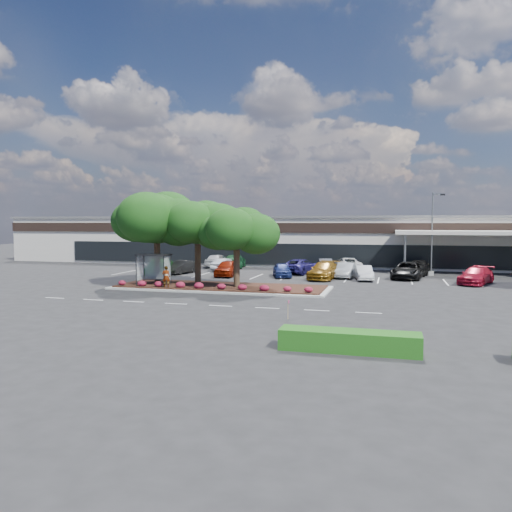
% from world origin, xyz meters
% --- Properties ---
extents(ground, '(160.00, 160.00, 0.00)m').
position_xyz_m(ground, '(0.00, 0.00, 0.00)').
color(ground, black).
rests_on(ground, ground).
extents(retail_store, '(80.40, 25.20, 6.25)m').
position_xyz_m(retail_store, '(0.06, 33.91, 3.15)').
color(retail_store, beige).
rests_on(retail_store, ground).
extents(landscape_island, '(18.00, 6.00, 0.26)m').
position_xyz_m(landscape_island, '(-2.00, 4.00, 0.12)').
color(landscape_island, '#A0A19C').
rests_on(landscape_island, ground).
extents(lane_markings, '(33.12, 20.06, 0.01)m').
position_xyz_m(lane_markings, '(-0.14, 10.42, 0.01)').
color(lane_markings, silver).
rests_on(lane_markings, ground).
extents(shrub_row, '(17.00, 0.80, 0.50)m').
position_xyz_m(shrub_row, '(-2.00, 1.90, 0.51)').
color(shrub_row, maroon).
rests_on(shrub_row, landscape_island).
extents(bus_shelter, '(2.75, 1.55, 2.59)m').
position_xyz_m(bus_shelter, '(-7.50, 2.95, 2.31)').
color(bus_shelter, black).
rests_on(bus_shelter, landscape_island).
extents(island_tree_west, '(7.20, 7.20, 7.89)m').
position_xyz_m(island_tree_west, '(-8.00, 4.50, 4.21)').
color(island_tree_west, '#0F370C').
rests_on(island_tree_west, landscape_island).
extents(island_tree_mid, '(6.60, 6.60, 7.32)m').
position_xyz_m(island_tree_mid, '(-4.50, 5.20, 3.92)').
color(island_tree_mid, '#0F370C').
rests_on(island_tree_mid, landscape_island).
extents(island_tree_east, '(5.80, 5.80, 6.50)m').
position_xyz_m(island_tree_east, '(-0.50, 3.70, 3.51)').
color(island_tree_east, '#0F370C').
rests_on(island_tree_east, landscape_island).
extents(hedge_south_east, '(6.00, 1.30, 0.90)m').
position_xyz_m(hedge_south_east, '(10.00, -13.50, 0.45)').
color(hedge_south_east, '#1B480F').
rests_on(hedge_south_east, ground).
extents(conifer_north_west, '(4.40, 4.40, 10.00)m').
position_xyz_m(conifer_north_west, '(-30.00, 46.00, 5.00)').
color(conifer_north_west, '#0F370C').
rests_on(conifer_north_west, ground).
extents(person_waiting, '(0.73, 0.59, 1.74)m').
position_xyz_m(person_waiting, '(-5.83, 1.70, 1.13)').
color(person_waiting, '#594C47').
rests_on(person_waiting, landscape_island).
extents(light_pole, '(1.43, 0.50, 8.51)m').
position_xyz_m(light_pole, '(15.74, 19.21, 3.73)').
color(light_pole, '#A0A19C').
rests_on(light_pole, ground).
extents(survey_stake, '(0.07, 0.14, 1.11)m').
position_xyz_m(survey_stake, '(6.06, -7.29, 0.71)').
color(survey_stake, tan).
rests_on(survey_stake, ground).
extents(car_0, '(2.60, 5.25, 1.65)m').
position_xyz_m(car_0, '(-11.31, 11.59, 0.83)').
color(car_0, '#184F19').
rests_on(car_0, ground).
extents(car_1, '(2.26, 4.48, 1.41)m').
position_xyz_m(car_1, '(-9.98, 14.13, 0.71)').
color(car_1, black).
rests_on(car_1, ground).
extents(car_2, '(2.34, 4.94, 1.63)m').
position_xyz_m(car_2, '(-4.52, 13.17, 0.82)').
color(car_2, maroon).
rests_on(car_2, ground).
extents(car_3, '(2.84, 4.49, 1.42)m').
position_xyz_m(car_3, '(1.07, 13.85, 0.71)').
color(car_3, navy).
rests_on(car_3, ground).
extents(car_4, '(2.92, 5.91, 1.65)m').
position_xyz_m(car_4, '(5.38, 13.13, 0.83)').
color(car_4, brown).
rests_on(car_4, ground).
extents(car_5, '(1.79, 4.50, 1.46)m').
position_xyz_m(car_5, '(7.27, 14.98, 0.73)').
color(car_5, '#A5AAB1').
rests_on(car_5, ground).
extents(car_6, '(2.17, 4.34, 1.37)m').
position_xyz_m(car_6, '(9.14, 13.34, 0.68)').
color(car_6, white).
rests_on(car_6, ground).
extents(car_7, '(3.73, 6.23, 1.62)m').
position_xyz_m(car_7, '(13.25, 15.69, 0.81)').
color(car_7, black).
rests_on(car_7, ground).
extents(car_8, '(4.06, 5.66, 1.52)m').
position_xyz_m(car_8, '(18.95, 12.79, 0.76)').
color(car_8, maroon).
rests_on(car_8, ground).
extents(car_9, '(2.02, 4.90, 1.66)m').
position_xyz_m(car_9, '(-8.78, 22.09, 0.83)').
color(car_9, silver).
rests_on(car_9, ground).
extents(car_10, '(3.19, 5.87, 1.61)m').
position_xyz_m(car_10, '(-6.47, 21.82, 0.81)').
color(car_10, '#184F2A').
rests_on(car_10, ground).
extents(car_11, '(1.87, 4.34, 1.39)m').
position_xyz_m(car_11, '(-6.62, 18.33, 0.69)').
color(car_11, '#B3B9BF').
rests_on(car_11, ground).
extents(car_12, '(4.00, 6.10, 1.56)m').
position_xyz_m(car_12, '(2.28, 17.68, 0.78)').
color(car_12, navy).
rests_on(car_12, ground).
extents(car_13, '(2.35, 4.33, 1.35)m').
position_xyz_m(car_13, '(4.28, 22.03, 0.68)').
color(car_13, '#525358').
rests_on(car_13, ground).
extents(car_14, '(3.83, 6.07, 1.56)m').
position_xyz_m(car_14, '(6.96, 21.16, 0.78)').
color(car_14, beige).
rests_on(car_14, ground).
extents(car_16, '(2.83, 5.19, 1.68)m').
position_xyz_m(car_16, '(14.52, 20.03, 0.84)').
color(car_16, black).
rests_on(car_16, ground).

